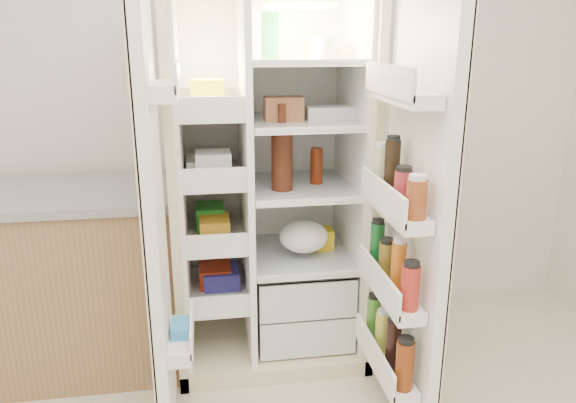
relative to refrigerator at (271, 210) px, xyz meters
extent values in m
cube|color=silver|center=(-0.15, 0.35, 0.61)|extent=(4.00, 0.02, 2.70)
cube|color=beige|center=(-0.02, 0.28, 0.16)|extent=(0.92, 0.04, 1.80)
cube|color=beige|center=(-0.46, -0.05, 0.16)|extent=(0.04, 0.70, 1.80)
cube|color=beige|center=(0.42, -0.05, 0.16)|extent=(0.04, 0.70, 1.80)
cube|color=beige|center=(-0.02, -0.05, -0.70)|extent=(0.92, 0.70, 0.08)
cube|color=white|center=(-0.02, 0.25, 0.18)|extent=(0.84, 0.02, 1.68)
cube|color=white|center=(-0.43, -0.05, 0.18)|extent=(0.02, 0.62, 1.68)
cube|color=white|center=(0.39, -0.05, 0.18)|extent=(0.02, 0.62, 1.68)
cube|color=white|center=(-0.13, -0.05, 0.18)|extent=(0.03, 0.62, 1.68)
cube|color=silver|center=(0.14, -0.07, -0.56)|extent=(0.47, 0.52, 0.19)
cube|color=silver|center=(0.14, -0.07, -0.36)|extent=(0.47, 0.52, 0.19)
cube|color=#FFD18C|center=(0.14, 0.00, 0.98)|extent=(0.30, 0.30, 0.02)
cube|color=white|center=(-0.28, -0.05, -0.39)|extent=(0.28, 0.58, 0.02)
cube|color=white|center=(-0.28, -0.05, -0.09)|extent=(0.28, 0.58, 0.02)
cube|color=white|center=(-0.28, -0.05, 0.21)|extent=(0.28, 0.58, 0.02)
cube|color=white|center=(-0.28, -0.05, 0.51)|extent=(0.28, 0.58, 0.02)
cube|color=silver|center=(0.14, -0.05, -0.22)|extent=(0.49, 0.58, 0.01)
cube|color=silver|center=(0.14, -0.05, 0.14)|extent=(0.49, 0.58, 0.01)
cube|color=silver|center=(0.14, -0.05, 0.46)|extent=(0.49, 0.58, 0.02)
cube|color=silver|center=(0.14, -0.05, 0.74)|extent=(0.49, 0.58, 0.02)
cube|color=red|center=(-0.28, -0.05, -0.33)|extent=(0.16, 0.20, 0.10)
cube|color=#27902C|center=(-0.28, -0.05, -0.02)|extent=(0.14, 0.18, 0.12)
cube|color=white|center=(-0.28, -0.05, 0.25)|extent=(0.20, 0.22, 0.07)
cube|color=yellow|center=(-0.28, -0.05, 0.59)|extent=(0.15, 0.16, 0.14)
cube|color=#3C37A6|center=(-0.28, -0.05, -0.34)|extent=(0.18, 0.20, 0.09)
cube|color=gold|center=(-0.28, -0.05, -0.03)|extent=(0.14, 0.18, 0.10)
cube|color=white|center=(-0.28, -0.05, 0.28)|extent=(0.16, 0.16, 0.12)
sphere|color=orange|center=(0.01, -0.15, -0.62)|extent=(0.07, 0.07, 0.07)
sphere|color=orange|center=(0.10, -0.11, -0.62)|extent=(0.07, 0.07, 0.07)
sphere|color=orange|center=(0.20, -0.15, -0.62)|extent=(0.07, 0.07, 0.07)
sphere|color=orange|center=(0.06, -0.01, -0.62)|extent=(0.07, 0.07, 0.07)
sphere|color=orange|center=(0.16, -0.03, -0.62)|extent=(0.07, 0.07, 0.07)
sphere|color=orange|center=(0.26, -0.07, -0.62)|extent=(0.07, 0.07, 0.07)
sphere|color=orange|center=(-0.02, -0.07, -0.62)|extent=(0.07, 0.07, 0.07)
sphere|color=orange|center=(0.22, -0.01, -0.62)|extent=(0.07, 0.07, 0.07)
ellipsoid|color=#467828|center=(0.14, -0.05, -0.34)|extent=(0.26, 0.24, 0.11)
cylinder|color=#461C0F|center=(0.04, -0.13, 0.30)|extent=(0.10, 0.10, 0.31)
cylinder|color=maroon|center=(0.22, -0.04, 0.23)|extent=(0.06, 0.06, 0.18)
cube|color=#279044|center=(-0.01, -0.08, 0.85)|extent=(0.07, 0.07, 0.20)
cylinder|color=silver|center=(0.23, -0.10, 0.79)|extent=(0.10, 0.10, 0.10)
cylinder|color=#B19428|center=(0.21, 0.00, 0.79)|extent=(0.07, 0.07, 0.09)
cube|color=silver|center=(0.29, -0.08, 0.50)|extent=(0.25, 0.10, 0.06)
cube|color=#A06140|center=(0.06, -0.07, 0.52)|extent=(0.18, 0.10, 0.11)
ellipsoid|color=white|center=(0.15, -0.12, -0.14)|extent=(0.24, 0.22, 0.15)
cube|color=yellow|center=(0.27, -0.01, -0.16)|extent=(0.09, 0.11, 0.11)
cube|color=white|center=(-0.52, -0.60, 0.16)|extent=(0.05, 0.40, 1.72)
cube|color=beige|center=(-0.54, -0.60, 0.16)|extent=(0.01, 0.40, 1.72)
cube|color=white|center=(-0.45, -0.60, -0.34)|extent=(0.09, 0.32, 0.06)
cube|color=white|center=(-0.45, -0.60, 0.66)|extent=(0.09, 0.32, 0.06)
cube|color=#338CCC|center=(-0.45, -0.60, -0.31)|extent=(0.07, 0.12, 0.10)
cube|color=white|center=(0.48, -0.69, 0.16)|extent=(0.05, 0.58, 1.72)
cube|color=beige|center=(0.51, -0.69, 0.16)|extent=(0.01, 0.58, 1.72)
cube|color=white|center=(0.40, -0.69, -0.48)|extent=(0.11, 0.50, 0.05)
cube|color=white|center=(0.40, -0.69, -0.14)|extent=(0.11, 0.50, 0.05)
cube|color=white|center=(0.40, -0.69, 0.21)|extent=(0.11, 0.50, 0.05)
cube|color=white|center=(0.40, -0.69, 0.64)|extent=(0.11, 0.50, 0.05)
cylinder|color=#6C2A0C|center=(0.40, -0.89, -0.36)|extent=(0.07, 0.07, 0.20)
cylinder|color=black|center=(0.40, -0.76, -0.35)|extent=(0.06, 0.06, 0.22)
cylinder|color=#B0B93D|center=(0.40, -0.63, -0.37)|extent=(0.06, 0.06, 0.18)
cylinder|color=#42812B|center=(0.40, -0.50, -0.36)|extent=(0.06, 0.06, 0.19)
cylinder|color=#A9251C|center=(0.40, -0.89, -0.03)|extent=(0.07, 0.07, 0.17)
cylinder|color=#BB5C16|center=(0.40, -0.76, -0.01)|extent=(0.06, 0.06, 0.21)
cylinder|color=brown|center=(0.40, -0.63, -0.04)|extent=(0.07, 0.07, 0.16)
cylinder|color=#135423|center=(0.40, -0.50, -0.02)|extent=(0.06, 0.06, 0.20)
cylinder|color=brown|center=(0.40, -0.89, 0.30)|extent=(0.07, 0.07, 0.14)
cylinder|color=maroon|center=(0.40, -0.76, 0.30)|extent=(0.07, 0.07, 0.14)
cylinder|color=black|center=(0.40, -0.63, 0.35)|extent=(0.06, 0.06, 0.23)
cylinder|color=beige|center=(0.40, -0.50, 0.32)|extent=(0.06, 0.06, 0.18)
cube|color=#96684B|center=(-1.08, -0.04, -0.31)|extent=(1.20, 0.62, 0.86)
cube|color=gray|center=(-1.08, -0.04, 0.14)|extent=(1.24, 0.66, 0.04)
camera|label=1|loc=(-0.32, -2.61, 0.84)|focal=34.00mm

